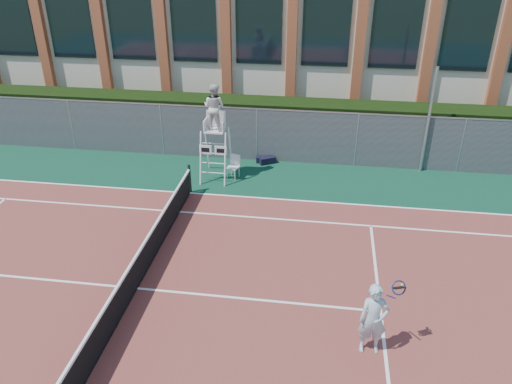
# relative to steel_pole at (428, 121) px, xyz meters

# --- Properties ---
(ground) EXTENTS (120.00, 120.00, 0.00)m
(ground) POSITION_rel_steel_pole_xyz_m (-8.59, -8.70, -2.08)
(ground) COLOR #233814
(apron) EXTENTS (36.00, 20.00, 0.01)m
(apron) POSITION_rel_steel_pole_xyz_m (-8.59, -7.70, -2.07)
(apron) COLOR #0D3A29
(apron) RESTS_ON ground
(tennis_court) EXTENTS (23.77, 10.97, 0.02)m
(tennis_court) POSITION_rel_steel_pole_xyz_m (-8.59, -8.70, -2.06)
(tennis_court) COLOR brown
(tennis_court) RESTS_ON apron
(tennis_net) EXTENTS (0.10, 11.30, 1.10)m
(tennis_net) POSITION_rel_steel_pole_xyz_m (-8.59, -8.70, -1.54)
(tennis_net) COLOR black
(tennis_net) RESTS_ON ground
(fence) EXTENTS (40.00, 0.06, 2.20)m
(fence) POSITION_rel_steel_pole_xyz_m (-8.59, 0.10, -0.98)
(fence) COLOR #595E60
(fence) RESTS_ON ground
(hedge) EXTENTS (40.00, 1.40, 2.20)m
(hedge) POSITION_rel_steel_pole_xyz_m (-8.59, 1.30, -0.98)
(hedge) COLOR black
(hedge) RESTS_ON ground
(building) EXTENTS (45.00, 10.60, 8.22)m
(building) POSITION_rel_steel_pole_xyz_m (-8.59, 9.25, 2.07)
(building) COLOR beige
(building) RESTS_ON ground
(steel_pole) EXTENTS (0.12, 0.12, 4.16)m
(steel_pole) POSITION_rel_steel_pole_xyz_m (0.00, 0.00, 0.00)
(steel_pole) COLOR #9EA0A5
(steel_pole) RESTS_ON ground
(umpire_chair) EXTENTS (1.03, 1.59, 3.70)m
(umpire_chair) POSITION_rel_steel_pole_xyz_m (-7.92, -1.65, 0.63)
(umpire_chair) COLOR white
(umpire_chair) RESTS_ON ground
(plastic_chair) EXTENTS (0.53, 0.53, 0.91)m
(plastic_chair) POSITION_rel_steel_pole_xyz_m (-7.24, -1.61, -1.54)
(plastic_chair) COLOR silver
(plastic_chair) RESTS_ON apron
(sports_bag_near) EXTENTS (0.69, 0.55, 0.28)m
(sports_bag_near) POSITION_rel_steel_pole_xyz_m (-6.11, -0.21, -1.93)
(sports_bag_near) COLOR black
(sports_bag_near) RESTS_ON apron
(sports_bag_far) EXTENTS (0.64, 0.36, 0.24)m
(sports_bag_far) POSITION_rel_steel_pole_xyz_m (-6.29, -0.10, -1.95)
(sports_bag_far) COLOR black
(sports_bag_far) RESTS_ON apron
(tennis_player) EXTENTS (1.01, 0.70, 1.80)m
(tennis_player) POSITION_rel_steel_pole_xyz_m (-2.55, -10.03, -1.15)
(tennis_player) COLOR #A9BFCA
(tennis_player) RESTS_ON tennis_court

